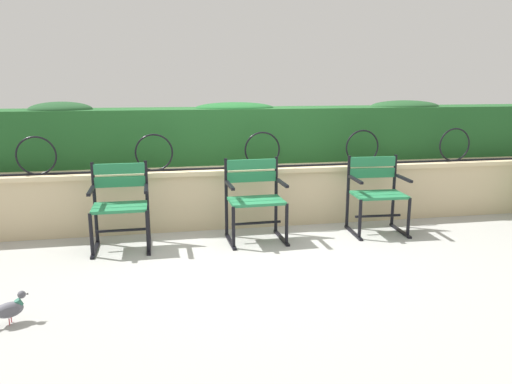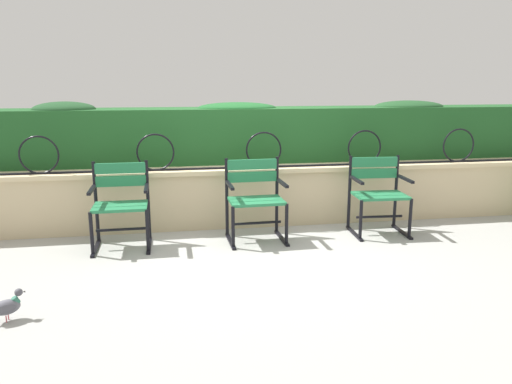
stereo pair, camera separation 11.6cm
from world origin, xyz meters
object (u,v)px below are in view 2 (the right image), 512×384
Objects in this scene: park_chair_left at (121,202)px; park_chair_centre at (255,197)px; pigeon_near_chairs at (5,307)px; park_chair_right at (378,192)px.

park_chair_centre is (1.39, -0.00, 0.00)m from park_chair_left.
pigeon_near_chairs is (-2.05, -1.56, -0.35)m from park_chair_centre.
park_chair_centre is 2.61m from pigeon_near_chairs.
pigeon_near_chairs is at bearing -113.02° from park_chair_left.
park_chair_centre reaches higher than pigeon_near_chairs.
park_chair_left is 1.39m from park_chair_centre.
park_chair_right is (1.40, 0.02, -0.00)m from park_chair_centre.
park_chair_right is at bearing 0.34° from park_chair_left.
park_chair_right is 3.81m from pigeon_near_chairs.
park_chair_right is at bearing 0.72° from park_chair_centre.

